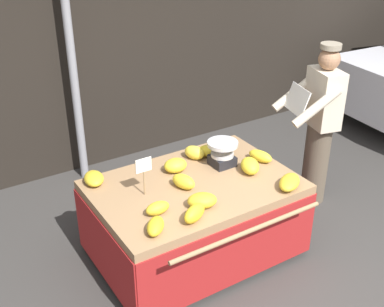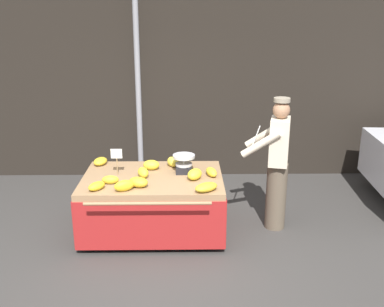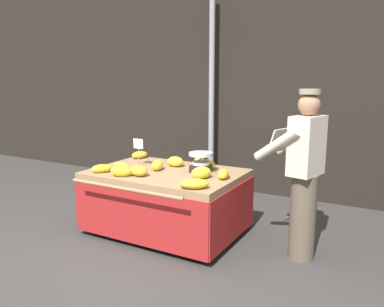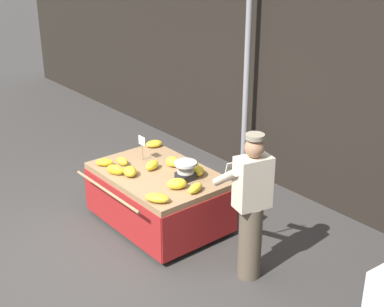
{
  "view_description": "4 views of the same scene",
  "coord_description": "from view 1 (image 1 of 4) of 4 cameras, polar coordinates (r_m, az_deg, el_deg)",
  "views": [
    {
      "loc": [
        -2.09,
        -2.14,
        2.97
      ],
      "look_at": [
        -0.07,
        1.08,
        0.97
      ],
      "focal_mm": 46.62,
      "sensor_mm": 36.0,
      "label": 1
    },
    {
      "loc": [
        0.29,
        -4.19,
        2.7
      ],
      "look_at": [
        0.36,
        0.96,
        1.05
      ],
      "focal_mm": 41.4,
      "sensor_mm": 36.0,
      "label": 2
    },
    {
      "loc": [
        2.23,
        -2.64,
        1.78
      ],
      "look_at": [
        0.2,
        0.99,
        0.98
      ],
      "focal_mm": 35.2,
      "sensor_mm": 36.0,
      "label": 3
    },
    {
      "loc": [
        5.03,
        -2.72,
        3.7
      ],
      "look_at": [
        0.39,
        1.09,
        1.14
      ],
      "focal_mm": 50.95,
      "sensor_mm": 36.0,
      "label": 4
    }
  ],
  "objects": [
    {
      "name": "street_pole",
      "position": [
        5.4,
        -13.81,
        12.24
      ],
      "size": [
        0.09,
        0.09,
        3.19
      ],
      "primitive_type": "cylinder",
      "color": "gray",
      "rests_on": "ground"
    },
    {
      "name": "banana_bunch_11",
      "position": [
        4.43,
        -1.91,
        -1.36
      ],
      "size": [
        0.22,
        0.19,
        0.12
      ],
      "primitive_type": "ellipsoid",
      "rotation": [
        0.0,
        0.0,
        1.48
      ],
      "color": "yellow",
      "rests_on": "banana_cart"
    },
    {
      "name": "price_sign",
      "position": [
        4.02,
        -5.55,
        -1.73
      ],
      "size": [
        0.14,
        0.01,
        0.34
      ],
      "color": "#997A51",
      "rests_on": "banana_cart"
    },
    {
      "name": "banana_bunch_4",
      "position": [
        3.95,
        1.17,
        -5.4
      ],
      "size": [
        0.28,
        0.25,
        0.12
      ],
      "primitive_type": "ellipsoid",
      "rotation": [
        0.0,
        0.0,
        1.16
      ],
      "color": "gold",
      "rests_on": "banana_cart"
    },
    {
      "name": "banana_bunch_6",
      "position": [
        3.79,
        0.29,
        -6.85
      ],
      "size": [
        0.26,
        0.2,
        0.13
      ],
      "primitive_type": "ellipsoid",
      "rotation": [
        0.0,
        0.0,
        2.02
      ],
      "color": "gold",
      "rests_on": "banana_cart"
    },
    {
      "name": "banana_cart",
      "position": [
        4.39,
        0.28,
        -5.63
      ],
      "size": [
        1.75,
        1.39,
        0.75
      ],
      "color": "#93704C",
      "rests_on": "ground"
    },
    {
      "name": "banana_bunch_2",
      "position": [
        3.88,
        -3.97,
        -6.25
      ],
      "size": [
        0.2,
        0.12,
        0.1
      ],
      "primitive_type": "ellipsoid",
      "rotation": [
        0.0,
        0.0,
        1.61
      ],
      "color": "gold",
      "rests_on": "banana_cart"
    },
    {
      "name": "vendor_person",
      "position": [
        5.2,
        14.35,
        3.1
      ],
      "size": [
        0.66,
        0.61,
        1.71
      ],
      "color": "brown",
      "rests_on": "ground"
    },
    {
      "name": "banana_bunch_8",
      "position": [
        4.28,
        11.09,
        -3.24
      ],
      "size": [
        0.33,
        0.3,
        0.1
      ],
      "primitive_type": "ellipsoid",
      "rotation": [
        0.0,
        0.0,
        2.16
      ],
      "color": "gold",
      "rests_on": "banana_cart"
    },
    {
      "name": "banana_bunch_7",
      "position": [
        4.34,
        -11.16,
        -2.81
      ],
      "size": [
        0.21,
        0.27,
        0.09
      ],
      "primitive_type": "ellipsoid",
      "rotation": [
        0.0,
        0.0,
        2.92
      ],
      "color": "gold",
      "rests_on": "banana_cart"
    },
    {
      "name": "banana_bunch_5",
      "position": [
        4.64,
        0.28,
        0.11
      ],
      "size": [
        0.2,
        0.24,
        0.13
      ],
      "primitive_type": "ellipsoid",
      "rotation": [
        0.0,
        0.0,
        0.44
      ],
      "color": "yellow",
      "rests_on": "banana_cart"
    },
    {
      "name": "banana_bunch_10",
      "position": [
        4.44,
        6.65,
        -1.41
      ],
      "size": [
        0.24,
        0.28,
        0.13
      ],
      "primitive_type": "ellipsoid",
      "rotation": [
        0.0,
        0.0,
        2.71
      ],
      "color": "yellow",
      "rests_on": "banana_cart"
    },
    {
      "name": "weighing_scale",
      "position": [
        4.51,
        3.49,
        0.01
      ],
      "size": [
        0.28,
        0.28,
        0.23
      ],
      "color": "black",
      "rests_on": "banana_cart"
    },
    {
      "name": "banana_bunch_0",
      "position": [
        4.65,
        7.83,
        -0.3
      ],
      "size": [
        0.18,
        0.27,
        0.1
      ],
      "primitive_type": "ellipsoid",
      "rotation": [
        0.0,
        0.0,
        0.29
      ],
      "color": "yellow",
      "rests_on": "banana_cart"
    },
    {
      "name": "banana_bunch_1",
      "position": [
        4.69,
        1.97,
        0.29
      ],
      "size": [
        0.26,
        0.25,
        0.11
      ],
      "primitive_type": "ellipsoid",
      "rotation": [
        0.0,
        0.0,
        0.88
      ],
      "color": "yellow",
      "rests_on": "banana_cart"
    },
    {
      "name": "banana_bunch_3",
      "position": [
        4.19,
        -0.97,
        -3.23
      ],
      "size": [
        0.19,
        0.25,
        0.12
      ],
      "primitive_type": "ellipsoid",
      "rotation": [
        0.0,
        0.0,
        0.3
      ],
      "color": "yellow",
      "rests_on": "banana_cart"
    },
    {
      "name": "banana_bunch_9",
      "position": [
        3.7,
        -4.2,
        -8.28
      ],
      "size": [
        0.24,
        0.25,
        0.1
      ],
      "primitive_type": "ellipsoid",
      "rotation": [
        0.0,
        0.0,
        2.46
      ],
      "color": "gold",
      "rests_on": "banana_cart"
    }
  ]
}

